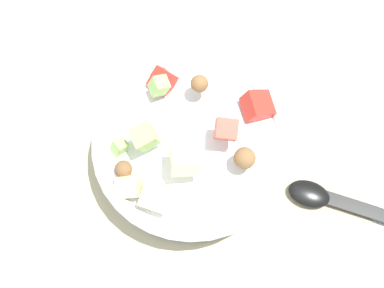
% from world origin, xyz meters
% --- Properties ---
extents(ground_plane, '(2.40, 2.40, 0.00)m').
position_xyz_m(ground_plane, '(0.00, 0.00, 0.00)').
color(ground_plane, silver).
extents(placemat, '(0.50, 0.32, 0.01)m').
position_xyz_m(placemat, '(0.00, 0.00, 0.00)').
color(placemat, tan).
rests_on(placemat, ground_plane).
extents(salad_bowl, '(0.26, 0.26, 0.11)m').
position_xyz_m(salad_bowl, '(-0.01, -0.01, 0.05)').
color(salad_bowl, white).
rests_on(salad_bowl, placemat).
extents(serving_spoon, '(0.21, 0.05, 0.01)m').
position_xyz_m(serving_spoon, '(0.20, 0.01, 0.01)').
color(serving_spoon, black).
rests_on(serving_spoon, placemat).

